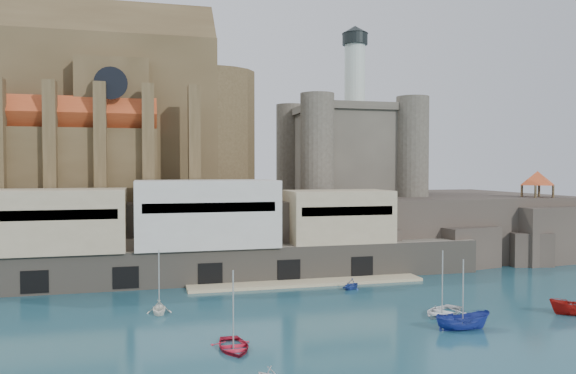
{
  "coord_description": "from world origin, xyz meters",
  "views": [
    {
      "loc": [
        -17.87,
        -49.29,
        14.66
      ],
      "look_at": [
        3.12,
        32.0,
        11.73
      ],
      "focal_mm": 35.0,
      "sensor_mm": 36.0,
      "label": 1
    }
  ],
  "objects_px": {
    "boat_2": "(463,330)",
    "castle_keep": "(348,146)",
    "pavilion": "(537,180)",
    "boat_0": "(233,349)",
    "church": "(101,119)"
  },
  "relations": [
    {
      "from": "boat_2",
      "to": "castle_keep",
      "type": "bearing_deg",
      "value": -3.14
    },
    {
      "from": "pavilion",
      "to": "boat_2",
      "type": "xyz_separation_m",
      "value": [
        -32.03,
        -30.65,
        -12.73
      ]
    },
    {
      "from": "pavilion",
      "to": "boat_2",
      "type": "height_order",
      "value": "pavilion"
    },
    {
      "from": "castle_keep",
      "to": "boat_2",
      "type": "relative_size",
      "value": 5.66
    },
    {
      "from": "boat_0",
      "to": "boat_2",
      "type": "relative_size",
      "value": 0.99
    },
    {
      "from": "boat_2",
      "to": "church",
      "type": "bearing_deg",
      "value": 40.72
    },
    {
      "from": "castle_keep",
      "to": "boat_2",
      "type": "bearing_deg",
      "value": -97.61
    },
    {
      "from": "castle_keep",
      "to": "church",
      "type": "bearing_deg",
      "value": 178.89
    },
    {
      "from": "boat_0",
      "to": "castle_keep",
      "type": "bearing_deg",
      "value": 58.46
    },
    {
      "from": "castle_keep",
      "to": "pavilion",
      "type": "bearing_deg",
      "value": -30.18
    },
    {
      "from": "boat_2",
      "to": "boat_0",
      "type": "bearing_deg",
      "value": 94.95
    },
    {
      "from": "castle_keep",
      "to": "pavilion",
      "type": "distance_m",
      "value": 30.5
    },
    {
      "from": "boat_0",
      "to": "boat_2",
      "type": "bearing_deg",
      "value": -0.57
    },
    {
      "from": "church",
      "to": "boat_2",
      "type": "distance_m",
      "value": 61.77
    },
    {
      "from": "castle_keep",
      "to": "boat_2",
      "type": "xyz_separation_m",
      "value": [
        -6.11,
        -45.73,
        -18.31
      ]
    }
  ]
}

